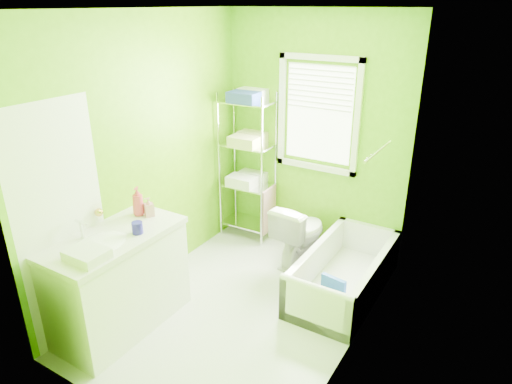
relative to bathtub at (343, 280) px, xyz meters
The scene contains 9 objects.
ground 1.01m from the bathtub, 135.85° to the right, with size 2.90×2.90×0.00m, color silver.
room_envelope 1.72m from the bathtub, 135.85° to the right, with size 2.14×2.94×2.62m.
window 1.77m from the bathtub, 132.27° to the left, with size 0.92×0.05×1.22m.
door 2.58m from the bathtub, 136.02° to the right, with size 0.09×0.80×2.00m.
right_wall_decor 1.41m from the bathtub, 65.77° to the right, with size 0.04×1.48×1.17m.
bathtub is the anchor object (origin of this frame).
toilet 0.72m from the bathtub, 153.63° to the left, with size 0.39×0.69×0.70m, color white.
vanity 2.10m from the bathtub, 135.40° to the right, with size 0.61×1.18×1.15m.
wire_shelf_unit 1.79m from the bathtub, 158.17° to the left, with size 0.61×0.48×1.76m.
Camera 1 is at (1.95, -2.96, 2.64)m, focal length 32.00 mm.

